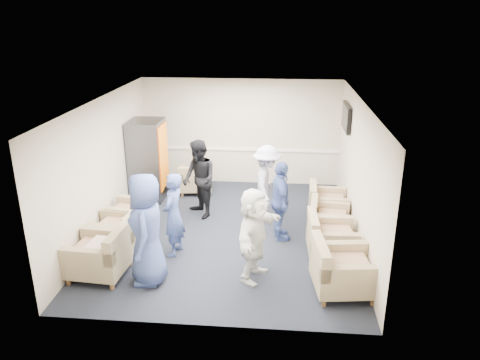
# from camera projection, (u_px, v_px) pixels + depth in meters

# --- Properties ---
(floor) EXTENTS (6.00, 6.00, 0.00)m
(floor) POSITION_uv_depth(u_px,v_px,m) (229.00, 233.00, 9.55)
(floor) COLOR black
(floor) RESTS_ON ground
(ceiling) EXTENTS (6.00, 6.00, 0.00)m
(ceiling) POSITION_uv_depth(u_px,v_px,m) (227.00, 101.00, 8.63)
(ceiling) COLOR silver
(ceiling) RESTS_ON back_wall
(back_wall) EXTENTS (5.00, 0.02, 2.70)m
(back_wall) POSITION_uv_depth(u_px,v_px,m) (241.00, 132.00, 11.90)
(back_wall) COLOR beige
(back_wall) RESTS_ON floor
(front_wall) EXTENTS (5.00, 0.02, 2.70)m
(front_wall) POSITION_uv_depth(u_px,v_px,m) (203.00, 242.00, 6.28)
(front_wall) COLOR beige
(front_wall) RESTS_ON floor
(left_wall) EXTENTS (0.02, 6.00, 2.70)m
(left_wall) POSITION_uv_depth(u_px,v_px,m) (103.00, 167.00, 9.30)
(left_wall) COLOR beige
(left_wall) RESTS_ON floor
(right_wall) EXTENTS (0.02, 6.00, 2.70)m
(right_wall) POSITION_uv_depth(u_px,v_px,m) (358.00, 174.00, 8.88)
(right_wall) COLOR beige
(right_wall) RESTS_ON floor
(chair_rail) EXTENTS (4.98, 0.04, 0.06)m
(chair_rail) POSITION_uv_depth(u_px,v_px,m) (241.00, 149.00, 12.03)
(chair_rail) COLOR white
(chair_rail) RESTS_ON back_wall
(tv) EXTENTS (0.10, 1.00, 0.58)m
(tv) POSITION_uv_depth(u_px,v_px,m) (346.00, 117.00, 10.33)
(tv) COLOR black
(tv) RESTS_ON right_wall
(armchair_left_near) EXTENTS (1.01, 1.01, 0.75)m
(armchair_left_near) POSITION_uv_depth(u_px,v_px,m) (102.00, 256.00, 7.90)
(armchair_left_near) COLOR #93815F
(armchair_left_near) RESTS_ON floor
(armchair_left_mid) EXTENTS (1.00, 1.00, 0.71)m
(armchair_left_mid) POSITION_uv_depth(u_px,v_px,m) (122.00, 232.00, 8.80)
(armchair_left_mid) COLOR #93815F
(armchair_left_mid) RESTS_ON floor
(armchair_left_far) EXTENTS (0.94, 0.94, 0.68)m
(armchair_left_far) POSITION_uv_depth(u_px,v_px,m) (133.00, 217.00, 9.48)
(armchair_left_far) COLOR #93815F
(armchair_left_far) RESTS_ON floor
(armchair_right_near) EXTENTS (1.05, 1.05, 0.75)m
(armchair_right_near) POSITION_uv_depth(u_px,v_px,m) (340.00, 271.00, 7.44)
(armchair_right_near) COLOR #93815F
(armchair_right_near) RESTS_ON floor
(armchair_right_midnear) EXTENTS (0.90, 0.90, 0.69)m
(armchair_right_midnear) POSITION_uv_depth(u_px,v_px,m) (329.00, 239.00, 8.54)
(armchair_right_midnear) COLOR #93815F
(armchair_right_midnear) RESTS_ON floor
(armchair_right_midfar) EXTENTS (0.86, 0.86, 0.62)m
(armchair_right_midfar) POSITION_uv_depth(u_px,v_px,m) (327.00, 220.00, 9.41)
(armchair_right_midfar) COLOR #93815F
(armchair_right_midfar) RESTS_ON floor
(armchair_right_far) EXTENTS (0.84, 0.84, 0.65)m
(armchair_right_far) POSITION_uv_depth(u_px,v_px,m) (325.00, 204.00, 10.12)
(armchair_right_far) COLOR #93815F
(armchair_right_far) RESTS_ON floor
(armchair_corner) EXTENTS (0.89, 0.89, 0.63)m
(armchair_corner) POSITION_uv_depth(u_px,v_px,m) (195.00, 180.00, 11.55)
(armchair_corner) COLOR #93815F
(armchair_corner) RESTS_ON floor
(vending_machine) EXTENTS (0.77, 0.90, 1.90)m
(vending_machine) POSITION_uv_depth(u_px,v_px,m) (148.00, 160.00, 11.02)
(vending_machine) COLOR #4E4F56
(vending_machine) RESTS_ON floor
(backpack) EXTENTS (0.31, 0.27, 0.44)m
(backpack) POSITION_uv_depth(u_px,v_px,m) (151.00, 221.00, 9.53)
(backpack) COLOR black
(backpack) RESTS_ON floor
(pillow) EXTENTS (0.39, 0.49, 0.13)m
(pillow) POSITION_uv_depth(u_px,v_px,m) (100.00, 245.00, 7.85)
(pillow) COLOR beige
(pillow) RESTS_ON armchair_left_near
(person_front_left) EXTENTS (0.75, 1.01, 1.89)m
(person_front_left) POSITION_uv_depth(u_px,v_px,m) (147.00, 229.00, 7.55)
(person_front_left) COLOR #3C5091
(person_front_left) RESTS_ON floor
(person_mid_left) EXTENTS (0.47, 0.63, 1.57)m
(person_mid_left) POSITION_uv_depth(u_px,v_px,m) (173.00, 215.00, 8.48)
(person_mid_left) COLOR #3C5091
(person_mid_left) RESTS_ON floor
(person_back_left) EXTENTS (1.00, 1.05, 1.71)m
(person_back_left) POSITION_uv_depth(u_px,v_px,m) (199.00, 179.00, 10.04)
(person_back_left) COLOR black
(person_back_left) RESTS_ON floor
(person_back_right) EXTENTS (0.63, 1.08, 1.66)m
(person_back_right) POSITION_uv_depth(u_px,v_px,m) (267.00, 184.00, 9.86)
(person_back_right) COLOR silver
(person_back_right) RESTS_ON floor
(person_mid_right) EXTENTS (0.57, 0.99, 1.60)m
(person_mid_right) POSITION_uv_depth(u_px,v_px,m) (280.00, 201.00, 9.04)
(person_mid_right) COLOR #3C5091
(person_mid_right) RESTS_ON floor
(person_front_right) EXTENTS (0.91, 1.57, 1.61)m
(person_front_right) POSITION_uv_depth(u_px,v_px,m) (254.00, 235.00, 7.69)
(person_front_right) COLOR white
(person_front_right) RESTS_ON floor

